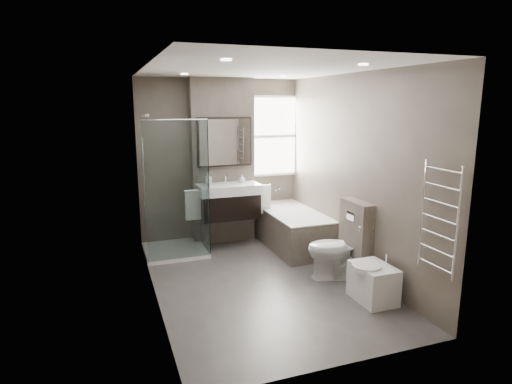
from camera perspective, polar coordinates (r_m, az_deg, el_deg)
name	(u,v)px	position (r m, az deg, el deg)	size (l,w,h in m)	color
room	(261,181)	(5.16, 0.67, 1.53)	(2.70, 3.90, 2.70)	#474442
vanity_pier	(222,162)	(6.83, -4.53, 4.02)	(1.00, 0.25, 2.60)	#5A5147
vanity	(229,201)	(6.60, -3.65, -1.17)	(0.95, 0.47, 0.66)	black
mirror_cabinet	(225,142)	(6.64, -4.20, 6.67)	(0.86, 0.08, 0.76)	black
towel_left	(193,205)	(6.46, -8.38, -1.76)	(0.24, 0.06, 0.44)	silver
towel_right	(263,200)	(6.76, 0.96, -1.02)	(0.24, 0.06, 0.44)	silver
shower_enclosure	(182,222)	(6.43, -9.89, -3.97)	(0.90, 0.90, 2.00)	white
bathtub	(292,227)	(6.73, 4.79, -4.69)	(0.75, 1.60, 0.57)	#5A5147
window	(273,136)	(7.17, 2.22, 7.43)	(0.98, 0.06, 1.33)	white
toilet	(338,249)	(5.61, 10.83, -7.48)	(0.43, 0.76, 0.77)	white
cistern_box	(356,239)	(5.67, 13.15, -6.17)	(0.19, 0.55, 1.00)	#5A5147
bidet	(373,282)	(5.14, 15.30, -11.52)	(0.45, 0.53, 0.55)	white
towel_radiator	(439,219)	(4.51, 23.25, -3.31)	(0.03, 0.49, 1.10)	silver
soap_bottle_a	(208,179)	(6.47, -6.36, 1.74)	(0.09, 0.09, 0.20)	white
soap_bottle_b	(242,179)	(6.67, -1.90, 1.80)	(0.10, 0.10, 0.12)	white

